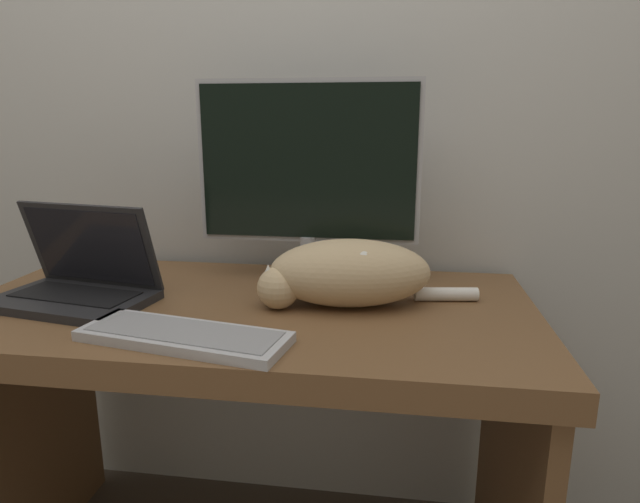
% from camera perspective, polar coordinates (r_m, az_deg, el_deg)
% --- Properties ---
extents(wall_back, '(6.40, 0.06, 2.60)m').
position_cam_1_polar(wall_back, '(1.57, -4.43, 18.16)').
color(wall_back, silver).
rests_on(wall_back, ground_plane).
extents(desk, '(1.32, 0.67, 0.77)m').
position_cam_1_polar(desk, '(1.32, -7.65, -12.56)').
color(desk, brown).
rests_on(desk, ground_plane).
extents(monitor, '(0.55, 0.21, 0.51)m').
position_cam_1_polar(monitor, '(1.33, -1.30, 7.74)').
color(monitor, '#B2B2B7').
rests_on(monitor, desk).
extents(laptop, '(0.38, 0.27, 0.23)m').
position_cam_1_polar(laptop, '(1.36, -24.42, -3.03)').
color(laptop, '#232326').
rests_on(laptop, desk).
extents(external_keyboard, '(0.42, 0.21, 0.02)m').
position_cam_1_polar(external_keyboard, '(1.06, -14.32, -8.72)').
color(external_keyboard, '#BCBCC1').
rests_on(external_keyboard, desk).
extents(cat, '(0.50, 0.22, 0.15)m').
position_cam_1_polar(cat, '(1.20, 2.85, -2.21)').
color(cat, '#D1B284').
rests_on(cat, desk).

